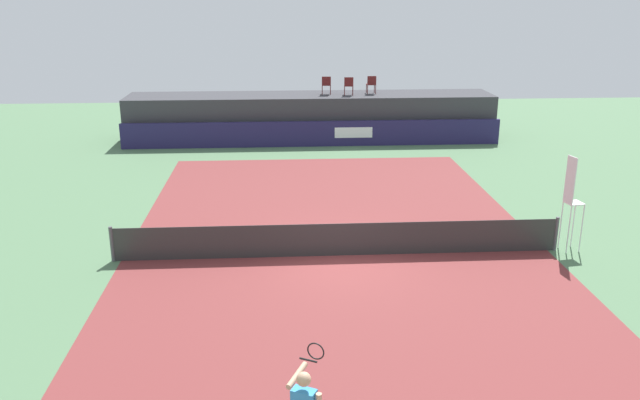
% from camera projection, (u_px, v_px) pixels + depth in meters
% --- Properties ---
extents(ground_plane, '(48.00, 48.00, 0.00)m').
position_uv_depth(ground_plane, '(330.00, 220.00, 21.05)').
color(ground_plane, '#4C704C').
extents(court_inner, '(12.00, 22.00, 0.00)m').
position_uv_depth(court_inner, '(338.00, 255.00, 18.19)').
color(court_inner, maroon).
rests_on(court_inner, ground).
extents(sponsor_wall, '(18.00, 0.22, 1.20)m').
position_uv_depth(sponsor_wall, '(313.00, 134.00, 30.84)').
color(sponsor_wall, '#231E4C').
rests_on(sponsor_wall, ground).
extents(spectator_platform, '(18.00, 2.80, 2.20)m').
position_uv_depth(spectator_platform, '(311.00, 116.00, 32.39)').
color(spectator_platform, '#38383D').
rests_on(spectator_platform, ground).
extents(spectator_chair_far_left, '(0.47, 0.47, 0.89)m').
position_uv_depth(spectator_chair_far_left, '(326.00, 84.00, 31.91)').
color(spectator_chair_far_left, '#561919').
rests_on(spectator_chair_far_left, spectator_platform).
extents(spectator_chair_left, '(0.48, 0.48, 0.89)m').
position_uv_depth(spectator_chair_left, '(349.00, 85.00, 31.66)').
color(spectator_chair_left, '#561919').
rests_on(spectator_chair_left, spectator_platform).
extents(spectator_chair_center, '(0.45, 0.45, 0.89)m').
position_uv_depth(spectator_chair_center, '(371.00, 84.00, 32.11)').
color(spectator_chair_center, '#561919').
rests_on(spectator_chair_center, spectator_platform).
extents(umpire_chair, '(0.50, 0.50, 2.76)m').
position_uv_depth(umpire_chair, '(571.00, 197.00, 18.09)').
color(umpire_chair, white).
rests_on(umpire_chair, ground).
extents(tennis_net, '(12.40, 0.02, 0.95)m').
position_uv_depth(tennis_net, '(339.00, 240.00, 18.05)').
color(tennis_net, '#2D2D2D').
rests_on(tennis_net, ground).
extents(net_post_near, '(0.10, 0.10, 1.00)m').
position_uv_depth(net_post_near, '(112.00, 244.00, 17.67)').
color(net_post_near, '#4C4C51').
rests_on(net_post_near, ground).
extents(net_post_far, '(0.10, 0.10, 1.00)m').
position_uv_depth(net_post_far, '(556.00, 234.00, 18.42)').
color(net_post_far, '#4C4C51').
rests_on(net_post_far, ground).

